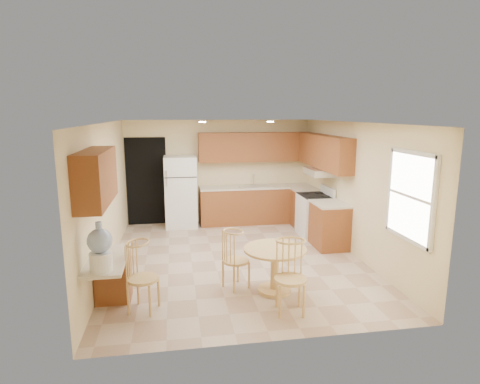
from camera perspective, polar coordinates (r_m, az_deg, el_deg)
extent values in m
plane|color=tan|center=(7.53, -0.52, -9.54)|extent=(5.50, 5.50, 0.00)
cube|color=white|center=(7.04, -0.55, 9.85)|extent=(4.50, 5.50, 0.02)
cube|color=beige|center=(9.87, -3.00, 2.95)|extent=(4.50, 0.02, 2.50)
cube|color=beige|center=(4.57, 4.83, -6.93)|extent=(4.50, 0.02, 2.50)
cube|color=beige|center=(7.19, -18.53, -0.75)|extent=(0.02, 5.50, 2.50)
cube|color=beige|center=(7.84, 15.93, 0.36)|extent=(0.02, 5.50, 2.50)
cube|color=black|center=(9.85, -13.15, 1.47)|extent=(0.90, 0.02, 2.10)
cube|color=brown|center=(9.86, 2.31, -1.87)|extent=(2.75, 0.60, 0.87)
cube|color=beige|center=(9.77, 2.33, 0.73)|extent=(2.75, 0.63, 0.04)
cube|color=brown|center=(9.58, 9.34, -2.41)|extent=(0.60, 0.59, 0.87)
cube|color=beige|center=(9.49, 9.43, 0.27)|extent=(0.63, 0.59, 0.04)
cube|color=brown|center=(8.26, 12.56, -4.74)|extent=(0.60, 0.80, 0.87)
cube|color=beige|center=(8.15, 12.70, -1.66)|extent=(0.63, 0.80, 0.04)
cube|color=brown|center=(9.77, 2.21, 6.41)|extent=(2.75, 0.33, 0.70)
cube|color=brown|center=(8.80, 11.82, 5.65)|extent=(0.33, 2.42, 0.70)
cube|color=brown|center=(5.51, -19.77, 2.00)|extent=(0.33, 1.40, 0.70)
cube|color=silver|center=(9.76, 2.18, 0.85)|extent=(0.78, 0.44, 0.01)
cube|color=silver|center=(8.79, 11.26, 2.84)|extent=(0.50, 0.76, 0.14)
cube|color=brown|center=(6.16, -17.59, -11.35)|extent=(0.48, 0.42, 0.72)
cube|color=beige|center=(5.67, -18.35, -9.17)|extent=(0.50, 1.20, 0.04)
cube|color=white|center=(6.20, 23.14, -0.57)|extent=(0.05, 1.00, 1.20)
cube|color=white|center=(6.11, 23.50, 5.13)|extent=(0.05, 1.10, 0.06)
cube|color=white|center=(6.34, 22.63, -6.07)|extent=(0.05, 1.10, 0.06)
cube|color=white|center=(5.76, 25.85, -1.63)|extent=(0.05, 0.06, 1.28)
cube|color=white|center=(6.64, 20.63, 0.34)|extent=(0.05, 0.06, 1.28)
cylinder|color=white|center=(8.18, -5.39, 9.89)|extent=(0.14, 0.14, 0.02)
cylinder|color=white|center=(8.39, 4.34, 9.94)|extent=(0.14, 0.14, 0.02)
cube|color=white|center=(9.53, -8.42, 0.04)|extent=(0.74, 0.69, 1.68)
cube|color=black|center=(9.12, -8.45, 2.05)|extent=(0.73, 0.01, 0.02)
cube|color=silver|center=(9.13, -10.37, 1.37)|extent=(0.03, 0.03, 0.18)
cube|color=silver|center=(9.10, -10.42, 2.59)|extent=(0.03, 0.03, 0.14)
cube|color=white|center=(8.95, 10.54, -3.32)|extent=(0.65, 0.76, 0.90)
cube|color=black|center=(8.85, 10.64, -0.47)|extent=(0.64, 0.75, 0.02)
cube|color=white|center=(8.93, 12.36, 0.19)|extent=(0.06, 0.76, 0.18)
cylinder|color=#E2B771|center=(6.28, 4.90, -13.71)|extent=(0.50, 0.50, 0.05)
cylinder|color=#E2B771|center=(6.15, 4.95, -11.09)|extent=(0.13, 0.13, 0.62)
cylinder|color=#E2B771|center=(6.03, 5.01, -8.13)|extent=(0.94, 0.94, 0.04)
cylinder|color=#E2B771|center=(6.24, -0.58, -9.77)|extent=(0.40, 0.40, 0.04)
cylinder|color=#E2B771|center=(6.44, -2.07, -11.18)|extent=(0.03, 0.03, 0.43)
cylinder|color=#E2B771|center=(6.48, 0.51, -11.03)|extent=(0.03, 0.03, 0.43)
cylinder|color=#E2B771|center=(6.17, -1.72, -12.20)|extent=(0.03, 0.03, 0.43)
cylinder|color=#E2B771|center=(6.22, 0.98, -12.03)|extent=(0.03, 0.03, 0.43)
cylinder|color=#E2B771|center=(5.54, 7.18, -12.23)|extent=(0.44, 0.44, 0.04)
cylinder|color=#E2B771|center=(5.73, 5.10, -13.93)|extent=(0.04, 0.04, 0.47)
cylinder|color=#E2B771|center=(5.82, 8.21, -13.63)|extent=(0.04, 0.04, 0.47)
cylinder|color=#E2B771|center=(5.46, 5.96, -15.31)|extent=(0.04, 0.04, 0.47)
cylinder|color=#E2B771|center=(5.55, 9.22, -14.96)|extent=(0.04, 0.04, 0.47)
cylinder|color=#E2B771|center=(5.71, -13.63, -11.92)|extent=(0.43, 0.43, 0.04)
cylinder|color=#E2B771|center=(5.95, -14.93, -13.39)|extent=(0.04, 0.04, 0.46)
cylinder|color=#E2B771|center=(5.93, -11.91, -13.35)|extent=(0.04, 0.04, 0.46)
cylinder|color=#E2B771|center=(5.68, -15.22, -14.67)|extent=(0.04, 0.04, 0.46)
cylinder|color=#E2B771|center=(5.65, -12.04, -14.63)|extent=(0.04, 0.04, 0.46)
cylinder|color=white|center=(5.24, -19.15, -9.34)|extent=(0.28, 0.28, 0.23)
sphere|color=#8CA7D9|center=(5.15, -19.34, -6.55)|extent=(0.30, 0.30, 0.30)
cylinder|color=#8CA7D9|center=(5.10, -19.48, -4.50)|extent=(0.07, 0.07, 0.09)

